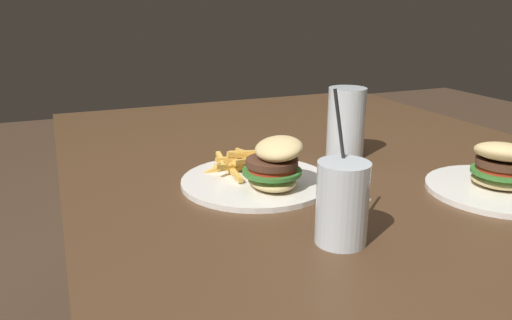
% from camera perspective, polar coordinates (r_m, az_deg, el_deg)
% --- Properties ---
extents(dining_table, '(1.55, 1.10, 0.70)m').
position_cam_1_polar(dining_table, '(1.08, 9.49, -4.46)').
color(dining_table, '#4C331E').
rests_on(dining_table, ground_plane).
extents(meal_plate_near, '(0.28, 0.28, 0.11)m').
position_cam_1_polar(meal_plate_near, '(0.92, 0.84, -1.39)').
color(meal_plate_near, white).
rests_on(meal_plate_near, dining_table).
extents(beer_glass, '(0.08, 0.08, 0.15)m').
position_cam_1_polar(beer_glass, '(1.11, 10.24, 4.09)').
color(beer_glass, silver).
rests_on(beer_glass, dining_table).
extents(juice_glass, '(0.07, 0.07, 0.22)m').
position_cam_1_polar(juice_glass, '(0.72, 9.81, -5.23)').
color(juice_glass, silver).
rests_on(juice_glass, dining_table).
extents(spoon, '(0.18, 0.09, 0.02)m').
position_cam_1_polar(spoon, '(1.02, 10.81, -1.06)').
color(spoon, silver).
rests_on(spoon, dining_table).
extents(meal_plate_far, '(0.26, 0.26, 0.10)m').
position_cam_1_polar(meal_plate_far, '(1.00, 26.14, -1.74)').
color(meal_plate_far, white).
rests_on(meal_plate_far, dining_table).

